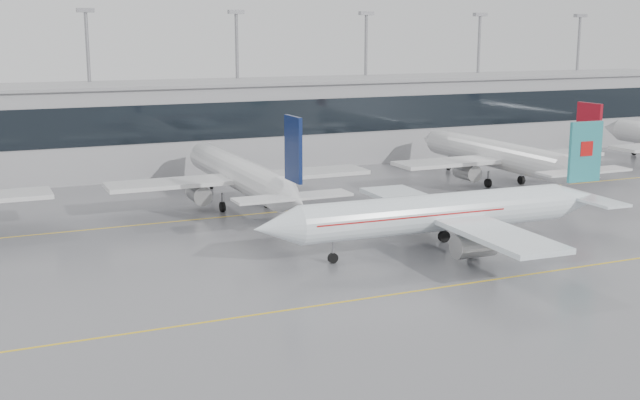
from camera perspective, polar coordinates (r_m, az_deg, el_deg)
name	(u,v)px	position (r m, az deg, el deg)	size (l,w,h in m)	color
ground	(385,296)	(60.31, 4.66, -6.80)	(320.00, 320.00, 0.00)	slate
taxi_line_main	(385,296)	(60.30, 4.66, -6.79)	(120.00, 0.25, 0.01)	yellow
taxi_line_north	(253,214)	(86.85, -4.82, -1.01)	(120.00, 0.25, 0.01)	yellow
terminal	(178,128)	(116.19, -10.08, 5.10)	(180.00, 15.00, 12.00)	#939397
terminal_glass	(191,122)	(108.75, -9.14, 5.48)	(180.00, 0.20, 5.00)	black
terminal_roof	(176,84)	(115.65, -10.19, 8.15)	(182.00, 16.00, 0.40)	gray
light_masts	(166,73)	(121.42, -10.90, 8.83)	(156.40, 1.00, 22.60)	gray
air_canada_jet	(448,213)	(72.40, 9.11, -0.88)	(35.43, 28.04, 11.02)	white
parked_jet_c	(241,175)	(89.55, -5.63, 1.79)	(29.64, 36.96, 11.72)	silver
parked_jet_d	(500,156)	(105.69, 12.70, 3.09)	(29.64, 36.96, 11.72)	silver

